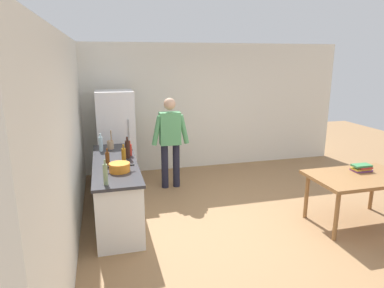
% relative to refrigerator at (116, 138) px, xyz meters
% --- Properties ---
extents(ground_plane, '(14.00, 14.00, 0.00)m').
position_rel_refrigerator_xyz_m(ground_plane, '(1.90, -2.40, -0.90)').
color(ground_plane, '#936D47').
extents(wall_back, '(6.40, 0.12, 2.70)m').
position_rel_refrigerator_xyz_m(wall_back, '(1.90, 0.60, 0.45)').
color(wall_back, silver).
rests_on(wall_back, ground_plane).
extents(wall_left, '(0.12, 5.60, 2.70)m').
position_rel_refrigerator_xyz_m(wall_left, '(-0.70, -2.20, 0.45)').
color(wall_left, silver).
rests_on(wall_left, ground_plane).
extents(kitchen_counter, '(0.64, 2.20, 0.90)m').
position_rel_refrigerator_xyz_m(kitchen_counter, '(-0.10, -1.60, -0.45)').
color(kitchen_counter, white).
rests_on(kitchen_counter, ground_plane).
extents(refrigerator, '(0.70, 0.67, 1.80)m').
position_rel_refrigerator_xyz_m(refrigerator, '(0.00, 0.00, 0.00)').
color(refrigerator, white).
rests_on(refrigerator, ground_plane).
extents(person, '(0.70, 0.22, 1.70)m').
position_rel_refrigerator_xyz_m(person, '(0.95, -0.55, 0.08)').
color(person, '#1E1E2D').
rests_on(person, ground_plane).
extents(dining_table, '(1.40, 0.90, 0.75)m').
position_rel_refrigerator_xyz_m(dining_table, '(3.30, -2.70, -0.23)').
color(dining_table, olive).
rests_on(dining_table, ground_plane).
extents(cooking_pot, '(0.40, 0.28, 0.12)m').
position_rel_refrigerator_xyz_m(cooking_pot, '(-0.05, -2.08, 0.06)').
color(cooking_pot, orange).
rests_on(cooking_pot, kitchen_counter).
extents(utensil_jar, '(0.11, 0.11, 0.32)m').
position_rel_refrigerator_xyz_m(utensil_jar, '(-0.13, -0.83, 0.08)').
color(utensil_jar, tan).
rests_on(utensil_jar, kitchen_counter).
extents(bottle_wine_dark, '(0.08, 0.08, 0.34)m').
position_rel_refrigerator_xyz_m(bottle_wine_dark, '(0.11, -1.48, 0.15)').
color(bottle_wine_dark, black).
rests_on(bottle_wine_dark, kitchen_counter).
extents(bottle_beer_brown, '(0.06, 0.06, 0.26)m').
position_rel_refrigerator_xyz_m(bottle_beer_brown, '(-0.20, -1.78, 0.11)').
color(bottle_beer_brown, '#5B3314').
rests_on(bottle_beer_brown, kitchen_counter).
extents(bottle_vinegar_tall, '(0.06, 0.06, 0.32)m').
position_rel_refrigerator_xyz_m(bottle_vinegar_tall, '(-0.24, -2.55, 0.14)').
color(bottle_vinegar_tall, gray).
rests_on(bottle_vinegar_tall, kitchen_counter).
extents(bottle_sauce_red, '(0.06, 0.06, 0.24)m').
position_rel_refrigerator_xyz_m(bottle_sauce_red, '(0.15, -1.33, 0.10)').
color(bottle_sauce_red, '#B22319').
rests_on(bottle_sauce_red, kitchen_counter).
extents(bottle_water_clear, '(0.07, 0.07, 0.30)m').
position_rel_refrigerator_xyz_m(bottle_water_clear, '(-0.29, -0.95, 0.13)').
color(bottle_water_clear, silver).
rests_on(bottle_water_clear, kitchen_counter).
extents(bottle_oil_amber, '(0.06, 0.06, 0.28)m').
position_rel_refrigerator_xyz_m(bottle_oil_amber, '(0.03, -1.70, 0.12)').
color(bottle_oil_amber, '#996619').
rests_on(bottle_oil_amber, kitchen_counter).
extents(book_stack, '(0.29, 0.19, 0.11)m').
position_rel_refrigerator_xyz_m(book_stack, '(3.47, -2.54, -0.10)').
color(book_stack, '#753D7F').
rests_on(book_stack, dining_table).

